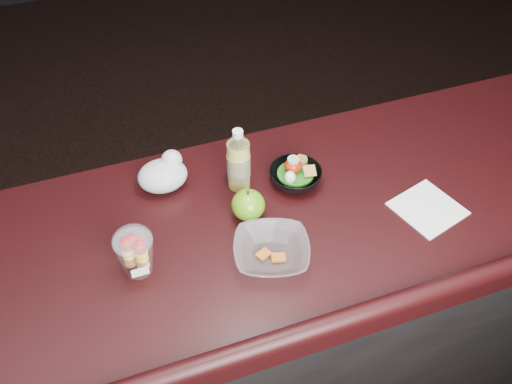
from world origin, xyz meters
TOP-DOWN VIEW (x-y plane):
  - counter at (0.00, 0.30)m, footprint 4.06×0.71m
  - lemonade_bottle at (0.02, 0.45)m, footprint 0.06×0.06m
  - fruit_cup at (-0.31, 0.25)m, footprint 0.10×0.10m
  - green_apple at (0.00, 0.33)m, footprint 0.09×0.09m
  - plastic_bag at (-0.18, 0.52)m, footprint 0.14×0.11m
  - snack_bowl at (0.17, 0.41)m, footprint 0.17×0.17m
  - takeout_bowl at (0.01, 0.18)m, footprint 0.24×0.24m
  - paper_napkin at (0.47, 0.19)m, footprint 0.20×0.20m

SIDE VIEW (x-z plane):
  - counter at x=0.00m, z-range 0.00..1.02m
  - paper_napkin at x=0.47m, z-range 1.02..1.02m
  - takeout_bowl at x=0.01m, z-range 1.02..1.07m
  - snack_bowl at x=0.17m, z-range 1.01..1.09m
  - green_apple at x=0.00m, z-range 1.01..1.11m
  - plastic_bag at x=-0.18m, z-range 1.01..1.12m
  - fruit_cup at x=-0.31m, z-range 1.02..1.16m
  - lemonade_bottle at x=0.02m, z-range 1.00..1.20m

